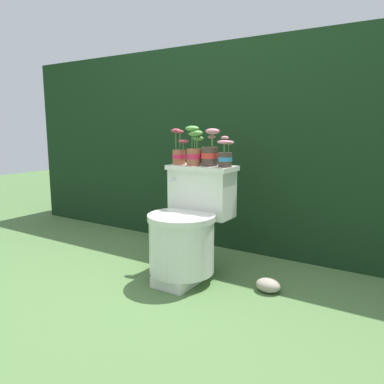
{
  "coord_description": "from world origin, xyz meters",
  "views": [
    {
      "loc": [
        1.28,
        -1.85,
        0.95
      ],
      "look_at": [
        0.05,
        0.1,
        0.55
      ],
      "focal_mm": 35.0,
      "sensor_mm": 36.0,
      "label": 1
    }
  ],
  "objects_px": {
    "toilet": "(188,228)",
    "garden_stone": "(268,285)",
    "potted_plant_middle": "(210,153)",
    "potted_plant_midleft": "(194,148)",
    "potted_plant_midright": "(225,155)",
    "potted_plant_left": "(179,152)"
  },
  "relations": [
    {
      "from": "potted_plant_midright",
      "to": "garden_stone",
      "type": "height_order",
      "value": "potted_plant_midright"
    },
    {
      "from": "potted_plant_left",
      "to": "potted_plant_middle",
      "type": "bearing_deg",
      "value": 4.89
    },
    {
      "from": "potted_plant_middle",
      "to": "potted_plant_midright",
      "type": "height_order",
      "value": "potted_plant_middle"
    },
    {
      "from": "toilet",
      "to": "potted_plant_midright",
      "type": "distance_m",
      "value": 0.51
    },
    {
      "from": "potted_plant_midleft",
      "to": "potted_plant_midright",
      "type": "bearing_deg",
      "value": 3.36
    },
    {
      "from": "potted_plant_left",
      "to": "toilet",
      "type": "bearing_deg",
      "value": -42.1
    },
    {
      "from": "potted_plant_left",
      "to": "potted_plant_midright",
      "type": "xyz_separation_m",
      "value": [
        0.34,
        0.01,
        -0.01
      ]
    },
    {
      "from": "toilet",
      "to": "potted_plant_midright",
      "type": "xyz_separation_m",
      "value": [
        0.17,
        0.16,
        0.45
      ]
    },
    {
      "from": "potted_plant_midleft",
      "to": "potted_plant_midright",
      "type": "relative_size",
      "value": 1.32
    },
    {
      "from": "potted_plant_midleft",
      "to": "toilet",
      "type": "bearing_deg",
      "value": -71.47
    },
    {
      "from": "toilet",
      "to": "potted_plant_middle",
      "type": "height_order",
      "value": "potted_plant_middle"
    },
    {
      "from": "garden_stone",
      "to": "toilet",
      "type": "bearing_deg",
      "value": -171.82
    },
    {
      "from": "potted_plant_midleft",
      "to": "potted_plant_midright",
      "type": "distance_m",
      "value": 0.22
    },
    {
      "from": "toilet",
      "to": "potted_plant_midleft",
      "type": "relative_size",
      "value": 2.79
    },
    {
      "from": "toilet",
      "to": "garden_stone",
      "type": "relative_size",
      "value": 4.85
    },
    {
      "from": "potted_plant_left",
      "to": "garden_stone",
      "type": "distance_m",
      "value": 1.01
    },
    {
      "from": "potted_plant_middle",
      "to": "potted_plant_midright",
      "type": "xyz_separation_m",
      "value": [
        0.12,
        -0.01,
        -0.01
      ]
    },
    {
      "from": "toilet",
      "to": "potted_plant_left",
      "type": "xyz_separation_m",
      "value": [
        -0.17,
        0.15,
        0.46
      ]
    },
    {
      "from": "potted_plant_left",
      "to": "potted_plant_middle",
      "type": "xyz_separation_m",
      "value": [
        0.22,
        0.02,
        0.0
      ]
    },
    {
      "from": "garden_stone",
      "to": "potted_plant_midright",
      "type": "bearing_deg",
      "value": 165.34
    },
    {
      "from": "toilet",
      "to": "potted_plant_midright",
      "type": "bearing_deg",
      "value": 43.6
    },
    {
      "from": "potted_plant_middle",
      "to": "toilet",
      "type": "bearing_deg",
      "value": -107.67
    }
  ]
}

